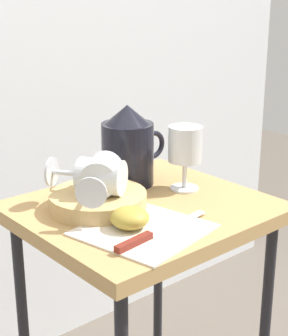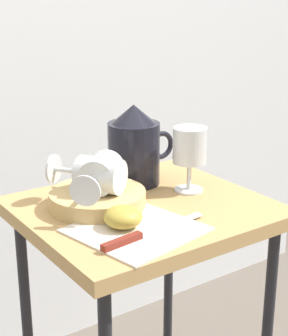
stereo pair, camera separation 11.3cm
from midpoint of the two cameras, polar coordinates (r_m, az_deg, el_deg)
name	(u,v)px [view 1 (the left image)]	position (r m, az deg, el deg)	size (l,w,h in m)	color
table	(144,242)	(1.19, -2.74, -7.63)	(0.49, 0.44, 0.71)	tan
linen_napkin	(144,230)	(1.03, -3.17, -6.42)	(0.21, 0.21, 0.00)	silver
basket_tray	(98,201)	(1.13, -7.58, -3.41)	(0.20, 0.20, 0.04)	tan
pitcher	(128,152)	(1.25, -4.21, 1.59)	(0.17, 0.12, 0.18)	black
wine_glass_upright	(185,148)	(1.21, 1.59, 2.05)	(0.07, 0.07, 0.14)	silver
wine_glass_tipped_near	(99,176)	(1.11, -7.56, -0.88)	(0.14, 0.17, 0.07)	silver
wine_glass_tipped_far	(102,175)	(1.12, -7.26, -0.78)	(0.16, 0.15, 0.07)	silver
apple_half_left	(130,218)	(1.03, -4.60, -5.16)	(0.07, 0.07, 0.04)	#B29938
knife	(150,235)	(1.00, -2.66, -6.98)	(0.24, 0.05, 0.01)	silver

